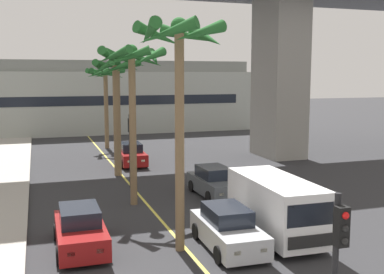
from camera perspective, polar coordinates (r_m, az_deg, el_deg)
lane_stripe_center at (r=26.35m, az=-6.96°, el=-6.48°), size 0.14×56.00×0.01m
pier_building_backdrop at (r=53.93m, az=-13.16°, el=4.74°), size 37.58×8.04×7.93m
car_queue_front at (r=17.97m, az=-13.48°, el=-10.99°), size 1.85×4.11×1.56m
car_queue_second at (r=33.67m, az=-7.44°, el=-2.17°), size 1.92×4.15×1.56m
car_queue_third at (r=17.62m, az=4.38°, el=-11.17°), size 1.92×4.14×1.56m
car_queue_fourth at (r=24.88m, az=2.74°, el=-5.58°), size 1.91×4.14×1.56m
delivery_van at (r=18.83m, az=10.16°, el=-8.23°), size 2.26×5.30×2.36m
traffic_light_median_near at (r=9.55m, az=17.30°, el=-15.34°), size 0.24×0.37×4.20m
traffic_light_median_far at (r=26.41m, az=-7.55°, el=-0.47°), size 0.24×0.37×4.20m
palm_tree_near_median at (r=41.18m, az=-10.47°, el=6.77°), size 3.47×3.49×7.08m
palm_tree_mid_median at (r=16.47m, az=-1.62°, el=9.13°), size 3.29×3.37×8.35m
palm_tree_far_median at (r=29.75m, az=-9.21°, el=6.30°), size 3.20×3.24×7.46m
palm_tree_farthest_median at (r=22.74m, az=-7.31°, el=7.73°), size 3.39×3.40×7.83m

